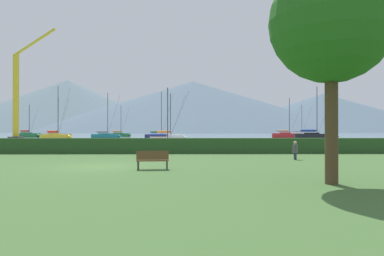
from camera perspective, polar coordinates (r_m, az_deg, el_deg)
The scene contains 21 objects.
ground_plane at distance 19.95m, azimuth -14.56°, elevation -6.03°, with size 1000.00×1000.00×0.00m, color #3D602D.
harbor_water at distance 156.37m, azimuth -2.53°, elevation -1.05°, with size 320.00×246.00×0.00m, color gray.
hedge_line at distance 30.68m, azimuth -9.66°, elevation -2.82°, with size 80.00×1.20×1.30m, color #284C23.
sailboat_slip_0 at distance 107.86m, azimuth -24.88°, elevation -0.99°, with size 8.26×4.81×8.98m.
sailboat_slip_1 at distance 93.26m, azimuth 15.07°, elevation -1.10°, with size 8.68×4.09×10.13m.
sailboat_slip_2 at distance 69.81m, azimuth -3.84°, elevation -1.43°, with size 7.85×4.67×9.19m.
sailboat_slip_3 at distance 78.39m, azimuth 19.07°, elevation -1.22°, with size 9.14×4.12×11.08m.
sailboat_slip_4 at distance 87.61m, azimuth -13.68°, elevation -1.20°, with size 7.53×3.03×10.86m.
sailboat_slip_5 at distance 82.30m, azimuth -5.24°, elevation -1.27°, with size 7.46×3.78×10.87m.
sailboat_slip_6 at distance 81.93m, azimuth -20.99°, elevation -1.23°, with size 7.78×4.53×11.50m.
sailboat_slip_7 at distance 99.57m, azimuth -20.95°, elevation -1.05°, with size 8.33×4.04×10.65m.
sailboat_slip_8 at distance 108.98m, azimuth -11.55°, elevation -1.04°, with size 7.43×4.06×9.41m.
sailboat_slip_9 at distance 42.65m, azimuth -4.45°, elevation -2.28°, with size 6.67×2.93×7.07m.
sailboat_slip_10 at distance 113.79m, azimuth 17.02°, elevation -1.00°, with size 7.59×3.55×9.74m.
park_bench_near_path at distance 17.99m, azimuth -6.35°, elevation -4.97°, with size 1.64×0.60×0.95m.
person_seated_viewer at distance 24.81m, azimuth 16.25°, elevation -3.32°, with size 0.36×0.57×1.25m.
park_tree at distance 14.71m, azimuth 22.01°, elevation 16.61°, with size 4.56×4.56×8.85m.
dock_crane at distance 71.61m, azimuth -26.24°, elevation 3.89°, with size 8.14×2.00×20.52m.
distant_hill_west_ridge at distance 364.09m, azimuth 20.21°, elevation 2.30°, with size 222.07×222.07×37.03m, color #4C6070.
distant_hill_central_peak at distance 394.10m, azimuth -19.44°, elevation 3.36°, with size 254.68×254.68×54.36m, color slate.
distant_hill_east_ridge at distance 348.80m, azimuth 0.14°, elevation 3.44°, with size 310.29×310.29×49.77m, color #4C6070.
Camera 1 is at (4.72, -19.28, 1.99)m, focal length 33.19 mm.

